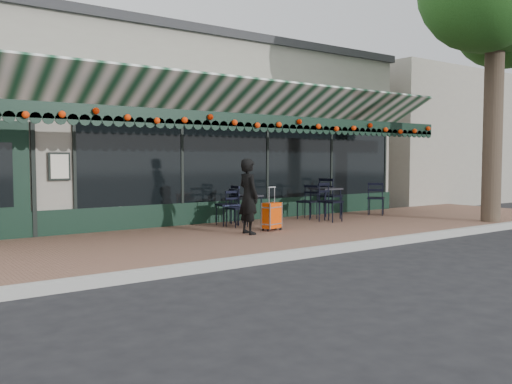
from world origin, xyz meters
TOP-DOWN VIEW (x-y plane):
  - ground at (0.00, 0.00)m, footprint 80.00×80.00m
  - sidewalk at (0.00, 2.00)m, footprint 18.00×4.00m
  - curb at (0.00, -0.08)m, footprint 18.00×0.16m
  - restaurant_building at (0.00, 7.84)m, footprint 12.00×9.60m
  - neighbor_building_right at (13.00, 8.00)m, footprint 12.00×8.00m
  - woman at (-0.62, 1.91)m, footprint 0.39×0.57m
  - suitcase at (0.09, 2.07)m, footprint 0.44×0.31m
  - cafe_table_a at (2.54, 3.06)m, footprint 0.63×0.63m
  - cafe_table_b at (0.44, 3.44)m, footprint 0.53×0.53m
  - chair_a_left at (2.11, 3.26)m, footprint 0.54×0.54m
  - chair_a_right at (3.26, 3.62)m, footprint 0.59×0.59m
  - chair_a_front at (2.19, 2.50)m, footprint 0.55×0.55m
  - chair_a_extra at (4.25, 2.92)m, footprint 0.62×0.62m
  - chair_b_left at (-0.18, 3.36)m, footprint 0.51×0.51m
  - chair_b_right at (0.16, 3.37)m, footprint 0.45×0.45m
  - chair_b_front at (-0.16, 3.01)m, footprint 0.43×0.43m

SIDE VIEW (x-z plane):
  - ground at x=0.00m, z-range 0.00..0.00m
  - sidewalk at x=0.00m, z-range 0.00..0.15m
  - curb at x=0.00m, z-range 0.00..0.15m
  - suitcase at x=0.09m, z-range 0.00..0.91m
  - chair_b_front at x=-0.16m, z-range 0.15..0.96m
  - chair_b_right at x=0.16m, z-range 0.15..0.98m
  - chair_a_left at x=2.11m, z-range 0.15..1.01m
  - chair_a_extra at x=4.25m, z-range 0.15..1.04m
  - chair_b_left at x=-0.18m, z-range 0.15..1.06m
  - chair_a_front at x=2.19m, z-range 0.15..1.09m
  - chair_a_right at x=3.26m, z-range 0.15..1.16m
  - cafe_table_b at x=0.44m, z-range 0.41..1.07m
  - cafe_table_a at x=2.54m, z-range 0.46..1.23m
  - woman at x=-0.62m, z-range 0.15..1.65m
  - restaurant_building at x=0.00m, z-range 0.02..4.52m
  - neighbor_building_right at x=13.00m, z-range 0.00..4.80m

